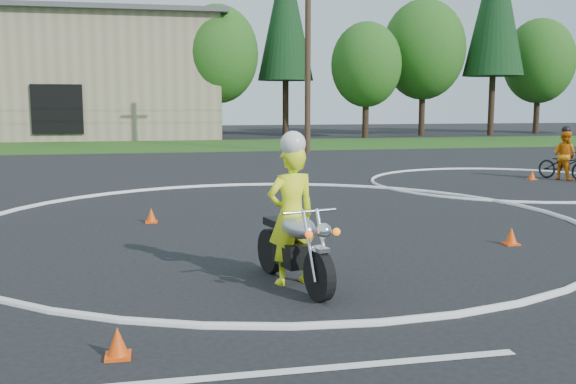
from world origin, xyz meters
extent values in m
plane|color=black|center=(0.00, 0.00, 0.00)|extent=(120.00, 120.00, 0.00)
cube|color=#1E4714|center=(0.00, 27.00, 0.01)|extent=(120.00, 10.00, 0.02)
torus|color=silver|center=(0.00, 3.00, 0.01)|extent=(12.12, 12.12, 0.12)
torus|color=silver|center=(8.00, 8.00, 0.01)|extent=(8.10, 8.10, 0.10)
cylinder|color=black|center=(-0.41, -2.04, 0.31)|extent=(0.27, 0.63, 0.62)
cylinder|color=black|center=(-0.75, -0.63, 0.31)|extent=(0.27, 0.63, 0.62)
cube|color=black|center=(-0.59, -1.28, 0.41)|extent=(0.42, 0.62, 0.31)
ellipsoid|color=silver|center=(-0.54, -1.48, 0.81)|extent=(0.52, 0.73, 0.29)
cube|color=black|center=(-0.67, -0.98, 0.77)|extent=(0.41, 0.67, 0.10)
cylinder|color=silver|center=(-0.52, -1.98, 0.67)|extent=(0.13, 0.37, 0.83)
cylinder|color=white|center=(-0.33, -1.93, 0.67)|extent=(0.13, 0.37, 0.83)
cube|color=white|center=(-0.40, -2.06, 0.64)|extent=(0.20, 0.26, 0.05)
cylinder|color=silver|center=(-0.47, -1.78, 1.06)|extent=(0.71, 0.21, 0.04)
sphere|color=white|center=(-0.38, -2.14, 0.88)|extent=(0.19, 0.19, 0.19)
sphere|color=#FF540C|center=(-0.57, -2.16, 0.85)|extent=(0.09, 0.09, 0.09)
sphere|color=orange|center=(-0.20, -2.07, 0.85)|extent=(0.09, 0.09, 0.09)
cylinder|color=silver|center=(-0.53, -0.84, 0.31)|extent=(0.28, 0.83, 0.08)
imported|color=#EDFF1A|center=(-0.58, -1.23, 0.92)|extent=(0.75, 0.59, 1.84)
sphere|color=silver|center=(-0.57, -1.28, 1.86)|extent=(0.33, 0.33, 0.33)
imported|color=black|center=(10.17, 8.36, 0.46)|extent=(1.23, 1.85, 0.92)
imported|color=orange|center=(10.17, 8.36, 0.76)|extent=(0.82, 0.91, 1.53)
sphere|color=black|center=(10.17, 8.36, 1.55)|extent=(0.26, 0.26, 0.26)
cone|color=#F0480C|center=(3.55, 0.30, 0.15)|extent=(0.22, 0.22, 0.30)
cube|color=#F0480C|center=(3.55, 0.30, 0.01)|extent=(0.24, 0.24, 0.03)
cone|color=#F0480C|center=(9.23, 8.58, 0.15)|extent=(0.22, 0.22, 0.30)
cube|color=#F0480C|center=(9.23, 8.58, 0.01)|extent=(0.24, 0.24, 0.03)
cone|color=#F0480C|center=(-2.70, -3.34, 0.15)|extent=(0.22, 0.22, 0.30)
cube|color=#F0480C|center=(-2.70, -3.34, 0.01)|extent=(0.24, 0.24, 0.03)
cone|color=#F0480C|center=(-2.41, 3.61, 0.15)|extent=(0.22, 0.22, 0.30)
cube|color=#F0480C|center=(-2.41, 3.61, 0.01)|extent=(0.24, 0.24, 0.03)
cube|color=black|center=(-8.00, 31.90, 2.00)|extent=(3.00, 0.16, 3.00)
cylinder|color=#382619|center=(2.00, 34.00, 1.62)|extent=(0.44, 0.44, 3.24)
ellipsoid|color=#1E5116|center=(2.00, 34.00, 5.58)|extent=(5.40, 5.40, 6.48)
cylinder|color=#382619|center=(7.00, 36.00, 1.98)|extent=(0.44, 0.44, 3.96)
cone|color=black|center=(7.00, 36.00, 8.63)|extent=(3.96, 3.96, 9.35)
cylinder|color=#382619|center=(12.00, 33.00, 1.44)|extent=(0.44, 0.44, 2.88)
ellipsoid|color=#1E5116|center=(12.00, 33.00, 4.96)|extent=(4.80, 4.80, 5.76)
cylinder|color=#382619|center=(17.00, 35.00, 1.80)|extent=(0.44, 0.44, 3.60)
ellipsoid|color=#1E5116|center=(17.00, 35.00, 6.20)|extent=(6.00, 6.00, 7.20)
cylinder|color=#382619|center=(22.00, 34.00, 2.16)|extent=(0.44, 0.44, 4.32)
cone|color=black|center=(22.00, 34.00, 9.42)|extent=(4.32, 4.32, 10.20)
cylinder|color=#382619|center=(27.00, 36.00, 1.62)|extent=(0.44, 0.44, 3.24)
ellipsoid|color=#1E5116|center=(27.00, 36.00, 5.58)|extent=(5.40, 5.40, 6.48)
cylinder|color=#382619|center=(-2.00, 35.00, 1.44)|extent=(0.44, 0.44, 2.88)
ellipsoid|color=#1E5116|center=(-2.00, 35.00, 4.96)|extent=(4.80, 4.80, 5.76)
cylinder|color=#473321|center=(5.00, 21.00, 5.00)|extent=(0.28, 0.28, 10.00)
camera|label=1|loc=(-2.32, -9.32, 2.38)|focal=40.00mm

